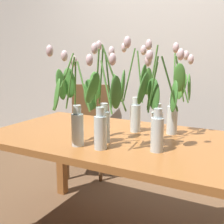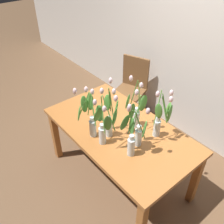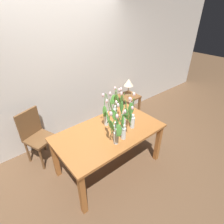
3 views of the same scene
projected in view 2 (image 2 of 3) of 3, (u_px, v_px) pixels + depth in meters
The scene contains 11 objects.
ground_plane at pixel (119, 175), 2.99m from camera, with size 18.00×18.00×0.00m, color brown.
room_wall_rear at pixel (206, 41), 2.83m from camera, with size 9.00×0.10×2.70m, color beige.
dining_table at pixel (120, 135), 2.60m from camera, with size 1.60×0.90×0.74m.
tulip_vase_0 at pixel (136, 112), 2.46m from camera, with size 0.21×0.15×0.57m.
tulip_vase_1 at pixel (160, 120), 2.33m from camera, with size 0.15×0.23×0.57m.
tulip_vase_2 at pixel (110, 119), 2.37m from camera, with size 0.20×0.16×0.58m.
tulip_vase_3 at pixel (132, 139), 2.16m from camera, with size 0.21×0.21×0.53m.
tulip_vase_4 at pixel (104, 126), 2.25m from camera, with size 0.28×0.18×0.59m.
tulip_vase_5 at pixel (90, 117), 2.33m from camera, with size 0.27×0.23×0.55m.
tulip_vase_6 at pixel (136, 130), 2.25m from camera, with size 0.16×0.17×0.58m.
dining_chair at pixel (132, 85), 3.64m from camera, with size 0.51×0.51×0.93m.
Camera 2 is at (1.43, -1.28, 2.41)m, focal length 39.80 mm.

